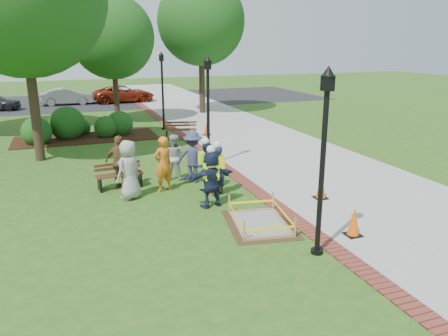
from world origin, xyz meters
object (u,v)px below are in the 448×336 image
object	(u,v)px
lamp_near	(323,150)
cone_front	(354,222)
hivis_worker_c	(206,164)
wet_concrete_pad	(260,216)
hivis_worker_b	(217,168)
hivis_worker_a	(211,177)
bench_near	(120,180)

from	to	relation	value
lamp_near	cone_front	bearing A→B (deg)	20.10
cone_front	lamp_near	distance (m)	2.56
hivis_worker_c	cone_front	bearing A→B (deg)	-63.30
wet_concrete_pad	hivis_worker_b	distance (m)	2.74
wet_concrete_pad	hivis_worker_b	bearing A→B (deg)	96.01
cone_front	lamp_near	bearing A→B (deg)	-159.90
hivis_worker_c	hivis_worker_b	bearing A→B (deg)	-72.56
wet_concrete_pad	hivis_worker_c	bearing A→B (deg)	98.19
hivis_worker_a	hivis_worker_c	xyz separation A→B (m)	(0.31, 1.50, -0.04)
lamp_near	hivis_worker_c	xyz separation A→B (m)	(-1.02, 5.22, -1.60)
wet_concrete_pad	hivis_worker_c	size ratio (longest dim) A/B	1.44
cone_front	hivis_worker_c	bearing A→B (deg)	116.70
lamp_near	hivis_worker_b	bearing A→B (deg)	100.16
bench_near	hivis_worker_b	size ratio (longest dim) A/B	0.89
cone_front	hivis_worker_c	world-z (taller)	hivis_worker_c
hivis_worker_b	hivis_worker_a	bearing A→B (deg)	-119.13
lamp_near	hivis_worker_a	bearing A→B (deg)	109.65
bench_near	wet_concrete_pad	bearing A→B (deg)	-54.85
wet_concrete_pad	lamp_near	size ratio (longest dim) A/B	0.60
bench_near	hivis_worker_c	size ratio (longest dim) A/B	0.89
cone_front	hivis_worker_a	size ratio (longest dim) A/B	0.41
cone_front	hivis_worker_c	size ratio (longest dim) A/B	0.43
hivis_worker_c	lamp_near	bearing A→B (deg)	-78.98
bench_near	cone_front	bearing A→B (deg)	-49.59
wet_concrete_pad	cone_front	distance (m)	2.41
hivis_worker_a	wet_concrete_pad	bearing A→B (deg)	-65.96
bench_near	hivis_worker_b	xyz separation A→B (m)	(2.84, -1.78, 0.62)
hivis_worker_a	bench_near	bearing A→B (deg)	131.10
cone_front	hivis_worker_b	xyz separation A→B (m)	(-2.18, 4.12, 0.51)
bench_near	hivis_worker_a	bearing A→B (deg)	-48.90
bench_near	hivis_worker_a	distance (m)	3.62
wet_concrete_pad	bench_near	xyz separation A→B (m)	(-3.12, 4.43, 0.03)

